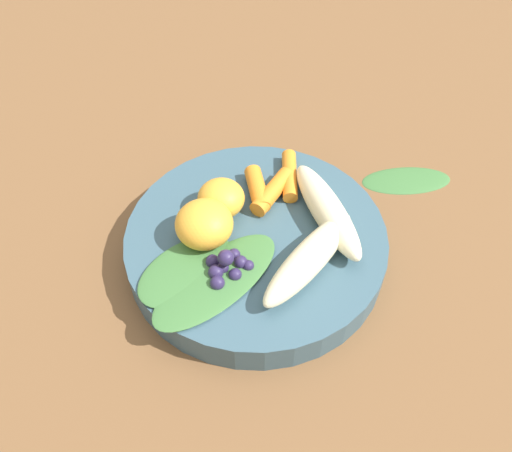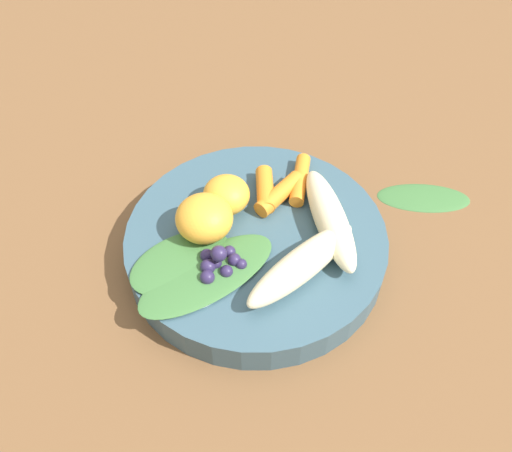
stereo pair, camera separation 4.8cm
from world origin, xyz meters
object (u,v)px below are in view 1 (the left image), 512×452
at_px(orange_segment_near, 204,224).
at_px(kale_leaf_stray, 407,179).
at_px(banana_peeled_left, 327,210).
at_px(banana_peeled_right, 309,258).
at_px(bowl, 256,244).

relative_size(orange_segment_near, kale_leaf_stray, 0.54).
height_order(banana_peeled_left, banana_peeled_right, same).
height_order(bowl, kale_leaf_stray, bowl).
distance_m(bowl, kale_leaf_stray, 0.19).
distance_m(bowl, banana_peeled_left, 0.07).
bearing_deg(banana_peeled_right, kale_leaf_stray, -1.62).
relative_size(bowl, banana_peeled_right, 1.96).
xyz_separation_m(banana_peeled_left, orange_segment_near, (0.10, 0.06, 0.01)).
distance_m(banana_peeled_left, kale_leaf_stray, 0.14).
bearing_deg(bowl, banana_peeled_right, 158.16).
height_order(bowl, orange_segment_near, orange_segment_near).
xyz_separation_m(banana_peeled_left, banana_peeled_right, (0.00, 0.06, 0.00)).
bearing_deg(orange_segment_near, kale_leaf_stray, -133.85).
distance_m(banana_peeled_right, orange_segment_near, 0.10).
bearing_deg(bowl, kale_leaf_stray, -129.20).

